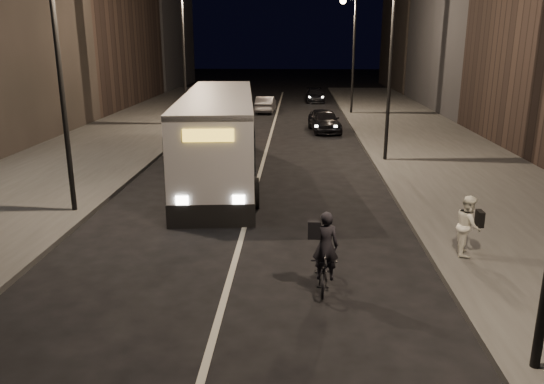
# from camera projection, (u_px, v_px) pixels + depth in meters

# --- Properties ---
(ground) EXTENTS (180.00, 180.00, 0.00)m
(ground) POSITION_uv_depth(u_px,v_px,m) (233.00, 269.00, 13.07)
(ground) COLOR black
(ground) RESTS_ON ground
(sidewalk_right) EXTENTS (7.00, 70.00, 0.16)m
(sidewalk_right) POSITION_uv_depth(u_px,v_px,m) (438.00, 153.00, 26.09)
(sidewalk_right) COLOR #353533
(sidewalk_right) RESTS_ON ground
(sidewalk_left) EXTENTS (7.00, 70.00, 0.16)m
(sidewalk_left) POSITION_uv_depth(u_px,v_px,m) (99.00, 149.00, 26.86)
(sidewalk_left) COLOR #353533
(sidewalk_left) RESTS_ON ground
(streetlight_right_mid) EXTENTS (1.20, 0.44, 8.12)m
(streetlight_right_mid) POSITION_uv_depth(u_px,v_px,m) (386.00, 41.00, 22.85)
(streetlight_right_mid) COLOR black
(streetlight_right_mid) RESTS_ON sidewalk_right
(streetlight_right_far) EXTENTS (1.20, 0.44, 8.12)m
(streetlight_right_far) POSITION_uv_depth(u_px,v_px,m) (350.00, 40.00, 38.20)
(streetlight_right_far) COLOR black
(streetlight_right_far) RESTS_ON sidewalk_right
(streetlight_left_near) EXTENTS (1.20, 0.44, 8.12)m
(streetlight_left_near) POSITION_uv_depth(u_px,v_px,m) (65.00, 43.00, 15.65)
(streetlight_left_near) COLOR black
(streetlight_left_near) RESTS_ON sidewalk_left
(streetlight_left_far) EXTENTS (1.20, 0.44, 8.12)m
(streetlight_left_far) POSITION_uv_depth(u_px,v_px,m) (187.00, 41.00, 32.92)
(streetlight_left_far) COLOR black
(streetlight_left_far) RESTS_ON sidewalk_left
(city_bus) EXTENTS (3.89, 12.73, 3.38)m
(city_bus) POSITION_uv_depth(u_px,v_px,m) (219.00, 132.00, 21.42)
(city_bus) COLOR silver
(city_bus) RESTS_ON ground
(cyclist_on_bicycle) EXTENTS (0.68, 1.68, 1.90)m
(cyclist_on_bicycle) POSITION_uv_depth(u_px,v_px,m) (324.00, 263.00, 11.88)
(cyclist_on_bicycle) COLOR black
(cyclist_on_bicycle) RESTS_ON ground
(pedestrian_woman) EXTENTS (0.71, 0.84, 1.55)m
(pedestrian_woman) POSITION_uv_depth(u_px,v_px,m) (468.00, 225.00, 13.39)
(pedestrian_woman) COLOR white
(pedestrian_woman) RESTS_ON sidewalk_right
(car_near) EXTENTS (2.15, 4.23, 1.38)m
(car_near) POSITION_uv_depth(u_px,v_px,m) (324.00, 120.00, 32.23)
(car_near) COLOR black
(car_near) RESTS_ON ground
(car_mid) EXTENTS (1.47, 3.83, 1.25)m
(car_mid) POSITION_uv_depth(u_px,v_px,m) (266.00, 104.00, 40.74)
(car_mid) COLOR #363638
(car_mid) RESTS_ON ground
(car_far) EXTENTS (1.73, 3.99, 1.14)m
(car_far) POSITION_uv_depth(u_px,v_px,m) (315.00, 96.00, 47.46)
(car_far) COLOR black
(car_far) RESTS_ON ground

